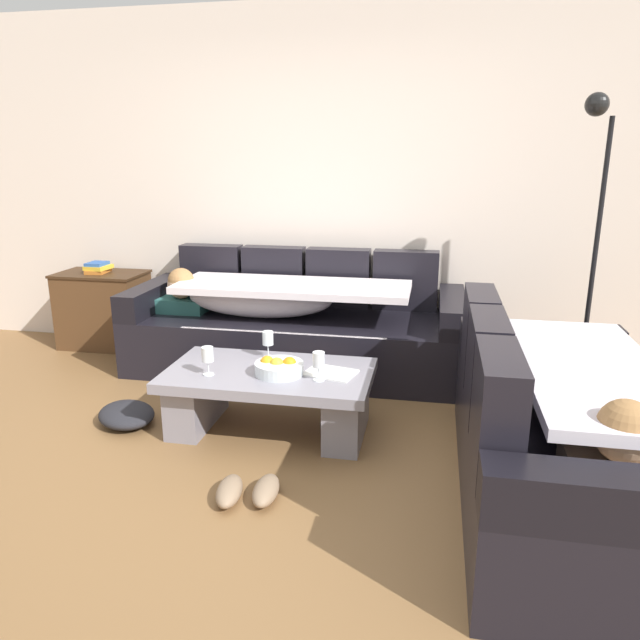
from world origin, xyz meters
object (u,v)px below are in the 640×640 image
couch_near_window (561,435)px  open_magazine (330,373)px  side_cabinet (104,310)px  book_stack_on_cabinet (98,268)px  floor_lamp (591,232)px  fruit_bowl (279,367)px  wine_glass_near_left (208,356)px  wine_glass_far_back (268,339)px  pair_of_shoes (248,491)px  couch_along_wall (291,327)px  wine_glass_near_right (319,361)px  coffee_table (270,393)px  crumpled_garment (127,415)px

couch_near_window → open_magazine: (-1.17, 0.46, 0.05)m
side_cabinet → book_stack_on_cabinet: bearing=-169.7°
couch_near_window → floor_lamp: floor_lamp is taller
fruit_bowl → side_cabinet: size_ratio=0.39×
wine_glass_near_left → wine_glass_far_back: bearing=55.2°
wine_glass_far_back → pair_of_shoes: (0.16, -0.96, -0.45)m
couch_along_wall → wine_glass_near_right: bearing=-69.2°
couch_near_window → pair_of_shoes: size_ratio=6.04×
wine_glass_near_left → wine_glass_near_right: same height
wine_glass_near_right → couch_along_wall: bearing=110.8°
fruit_bowl → open_magazine: size_ratio=1.00×
fruit_bowl → couch_near_window: bearing=-15.5°
coffee_table → side_cabinet: size_ratio=1.67×
coffee_table → pair_of_shoes: size_ratio=3.76×
couch_along_wall → wine_glass_near_left: bearing=-98.6°
book_stack_on_cabinet → pair_of_shoes: (1.94, -2.04, -0.64)m
couch_near_window → side_cabinet: couch_near_window is taller
couch_along_wall → pair_of_shoes: (0.23, -1.82, -0.28)m
couch_along_wall → coffee_table: size_ratio=2.07×
wine_glass_near_left → side_cabinet: side_cabinet is taller
coffee_table → book_stack_on_cabinet: 2.30m
wine_glass_far_back → open_magazine: size_ratio=0.59×
wine_glass_near_right → side_cabinet: size_ratio=0.23×
open_magazine → pair_of_shoes: size_ratio=0.88×
open_magazine → crumpled_garment: (-1.25, -0.10, -0.33)m
wine_glass_far_back → open_magazine: wine_glass_far_back is taller
wine_glass_near_left → pair_of_shoes: (0.41, -0.60, -0.45)m
coffee_table → fruit_bowl: size_ratio=4.29×
wine_glass_near_left → floor_lamp: bearing=25.6°
open_magazine → floor_lamp: floor_lamp is taller
fruit_bowl → book_stack_on_cabinet: book_stack_on_cabinet is taller
couch_near_window → wine_glass_near_left: (-1.85, 0.32, 0.16)m
floor_lamp → crumpled_garment: size_ratio=4.88×
fruit_bowl → floor_lamp: floor_lamp is taller
couch_along_wall → wine_glass_far_back: (0.07, -0.86, 0.17)m
couch_near_window → side_cabinet: bearing=62.4°
open_magazine → pair_of_shoes: bearing=-95.8°
pair_of_shoes → coffee_table: bearing=97.3°
couch_near_window → wine_glass_near_left: size_ratio=11.62×
couch_near_window → coffee_table: 1.60m
pair_of_shoes → side_cabinet: bearing=133.3°
wine_glass_far_back → side_cabinet: bearing=148.4°
coffee_table → wine_glass_far_back: size_ratio=7.23×
wine_glass_near_left → book_stack_on_cabinet: (-1.52, 1.44, 0.19)m
side_cabinet → book_stack_on_cabinet: (-0.01, -0.00, 0.36)m
book_stack_on_cabinet → crumpled_garment: book_stack_on_cabinet is taller
fruit_bowl → pair_of_shoes: bearing=-88.2°
coffee_table → wine_glass_near_right: 0.42m
side_cabinet → floor_lamp: 3.82m
fruit_bowl → wine_glass_near_right: bearing=-12.9°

